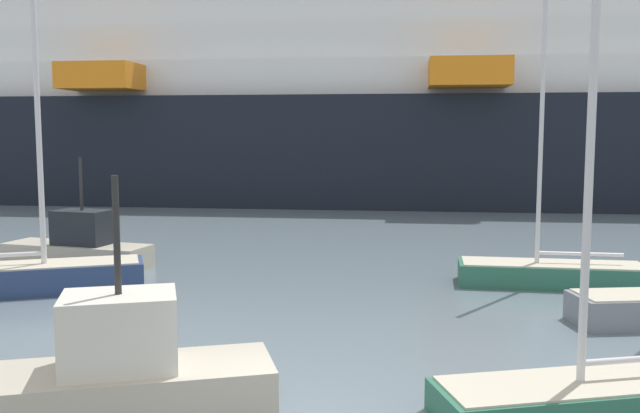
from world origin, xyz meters
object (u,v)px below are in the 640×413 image
(fishing_boat_0, at_px, (79,247))
(fishing_boat_1, at_px, (108,377))
(sailboat_2, at_px, (551,270))
(cruise_ship, at_px, (300,88))
(sailboat_4, at_px, (26,274))
(sailboat_1, at_px, (605,384))

(fishing_boat_0, bearing_deg, fishing_boat_1, -51.23)
(sailboat_2, bearing_deg, fishing_boat_1, 51.92)
(fishing_boat_0, height_order, fishing_boat_1, fishing_boat_1)
(sailboat_2, relative_size, fishing_boat_1, 1.80)
(fishing_boat_0, xyz_separation_m, cruise_ship, (5.71, 28.11, 7.52))
(sailboat_4, bearing_deg, sailboat_1, -49.59)
(sailboat_1, bearing_deg, sailboat_4, -44.05)
(sailboat_1, height_order, fishing_boat_1, sailboat_1)
(fishing_boat_0, bearing_deg, sailboat_4, -75.02)
(sailboat_4, relative_size, fishing_boat_0, 1.86)
(sailboat_2, xyz_separation_m, sailboat_4, (-16.21, -1.86, 0.06))
(sailboat_2, bearing_deg, sailboat_1, 85.37)
(sailboat_4, bearing_deg, fishing_boat_1, -76.55)
(fishing_boat_1, bearing_deg, sailboat_4, 106.94)
(sailboat_2, xyz_separation_m, cruise_ship, (-10.55, 30.35, 7.73))
(fishing_boat_0, bearing_deg, sailboat_2, 6.46)
(sailboat_4, bearing_deg, sailboat_2, -13.40)
(sailboat_2, bearing_deg, fishing_boat_0, -2.00)
(sailboat_2, height_order, sailboat_4, sailboat_2)
(sailboat_1, xyz_separation_m, cruise_ship, (-8.69, 40.38, 7.73))
(sailboat_2, height_order, cruise_ship, cruise_ship)
(sailboat_1, height_order, cruise_ship, cruise_ship)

